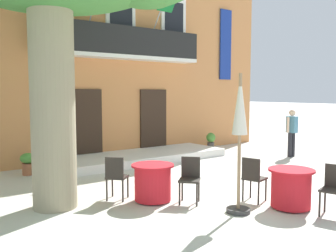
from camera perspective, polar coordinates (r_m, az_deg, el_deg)
name	(u,v)px	position (r m, az deg, el deg)	size (l,w,h in m)	color
ground_plane	(235,185)	(9.17, 10.13, -8.86)	(120.00, 120.00, 0.00)	beige
building_facade	(94,51)	(14.56, -11.22, 11.15)	(13.00, 5.09, 7.50)	#CC844C
entrance_step_platform	(137,157)	(12.08, -4.78, -4.78)	(6.03, 1.92, 0.25)	silver
cafe_table_near_tree	(291,188)	(7.60, 18.18, -8.95)	(0.86, 0.86, 0.76)	red
cafe_chair_near_tree_0	(334,186)	(7.44, 23.92, -8.36)	(0.49, 0.49, 0.91)	#2D2823
cafe_chair_near_tree_1	(253,176)	(7.79, 12.79, -7.44)	(0.49, 0.49, 0.91)	#2D2823
cafe_table_middle	(153,182)	(7.68, -2.34, -8.54)	(0.86, 0.86, 0.76)	red
cafe_chair_middle_0	(116,175)	(7.78, -7.90, -7.36)	(0.56, 0.56, 0.91)	#2D2823
cafe_chair_middle_1	(190,176)	(7.59, 3.36, -7.65)	(0.56, 0.56, 0.91)	#2D2823
cafe_umbrella	(240,123)	(6.88, 10.85, 0.52)	(0.44, 0.44, 2.55)	#997A56
ground_planter_left	(28,162)	(10.75, -20.49, -5.21)	(0.41, 0.41, 0.59)	#995638
ground_planter_right	(211,141)	(14.19, 6.53, -2.23)	(0.34, 0.34, 0.69)	#47423D
pedestrian_near_entrance	(292,130)	(13.45, 18.29, -0.61)	(0.53, 0.34, 1.62)	#232328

